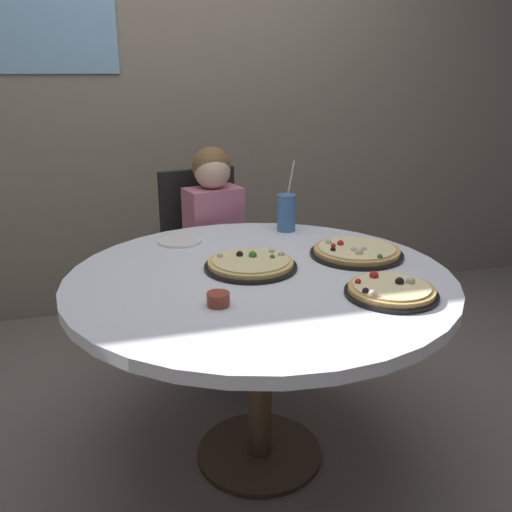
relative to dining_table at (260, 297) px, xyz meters
The scene contains 11 objects.
ground_plane 0.66m from the dining_table, ahead, with size 8.00×8.00×0.00m, color slate.
wall_with_window 1.80m from the dining_table, 90.15° to the left, with size 5.20×0.14×2.90m.
dining_table is the anchor object (origin of this frame).
chair_wooden 0.93m from the dining_table, 91.29° to the left, with size 0.48×0.48×0.95m.
diner_child 0.76m from the dining_table, 88.67° to the left, with size 0.33×0.43×1.08m.
pizza_veggie 0.12m from the dining_table, 102.18° to the left, with size 0.33×0.33×0.05m.
pizza_cheese 0.43m from the dining_table, 12.85° to the left, with size 0.35×0.35×0.05m.
pizza_pepperoni 0.46m from the dining_table, 40.23° to the right, with size 0.29×0.29×0.05m.
soda_cup 0.58m from the dining_table, 62.00° to the left, with size 0.08×0.08×0.31m.
sauce_bowl 0.31m from the dining_table, 131.24° to the right, with size 0.07×0.07×0.04m, color brown.
plate_small 0.50m from the dining_table, 115.58° to the left, with size 0.18×0.18×0.01m, color white.
Camera 1 is at (-0.49, -1.70, 1.42)m, focal length 38.46 mm.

